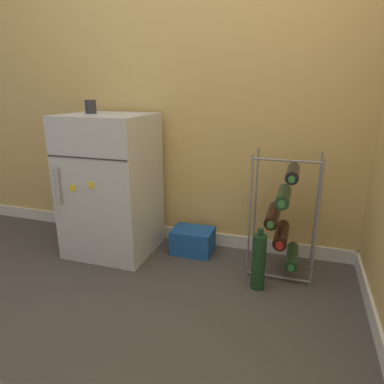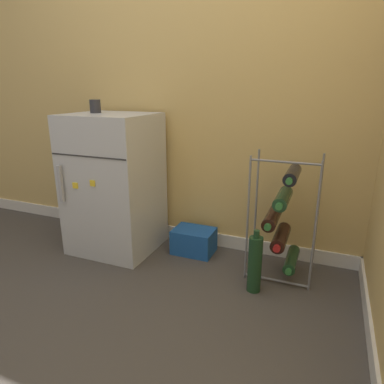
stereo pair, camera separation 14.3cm
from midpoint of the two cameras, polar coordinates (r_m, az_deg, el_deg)
name	(u,v)px [view 1 (the left image)]	position (r m, az deg, el deg)	size (l,w,h in m)	color
ground_plane	(163,296)	(1.91, -7.02, -16.82)	(14.00, 14.00, 0.00)	#423D38
wall_back	(204,58)	(2.27, 0.02, 21.51)	(7.04, 0.07, 2.50)	tan
mini_fridge	(111,185)	(2.30, -15.07, 1.08)	(0.53, 0.51, 0.91)	#B7BABF
wine_rack	(284,216)	(2.01, 13.07, -3.97)	(0.37, 0.31, 0.72)	slate
soda_box	(193,241)	(2.30, -1.67, -8.16)	(0.27, 0.20, 0.16)	#194C9E
fridge_top_cup	(91,107)	(2.30, -18.31, 13.35)	(0.07, 0.07, 0.08)	#28282D
loose_bottle_floor	(259,261)	(1.91, 8.90, -11.40)	(0.07, 0.07, 0.35)	#19381E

